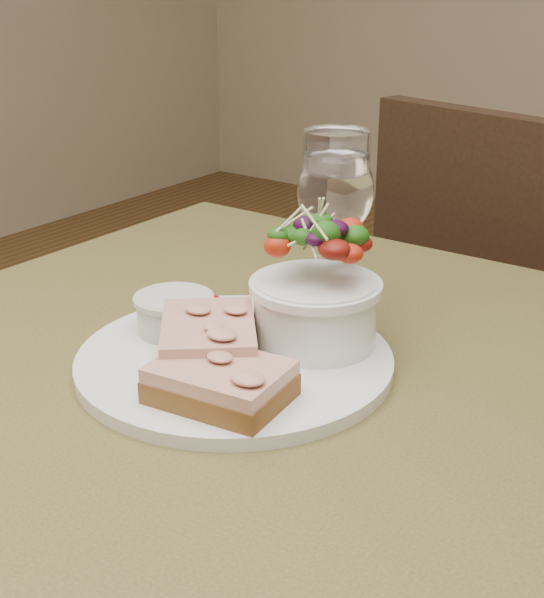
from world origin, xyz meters
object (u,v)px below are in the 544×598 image
Objects in this scene: sandwich_back at (209,338)px; ramekin at (174,312)px; wine_glass at (335,197)px; cafe_table at (259,466)px; salad_bowl at (316,283)px; sandwich_front at (220,382)px; chair_far at (529,460)px; dinner_plate at (235,360)px.

sandwich_back is 0.08m from ramekin.
wine_glass is (0.08, 0.15, 0.09)m from ramekin.
cafe_table is 5.85× the size of sandwich_back.
salad_bowl is at bearing 24.47° from ramekin.
sandwich_back reaches higher than sandwich_front.
chair_far is 6.58× the size of sandwich_back.
salad_bowl reaches higher than dinner_plate.
cafe_table is 7.05× the size of sandwich_front.
sandwich_back is at bearing -94.34° from wine_glass.
sandwich_front is at bearing 102.37° from chair_far.
wine_glass is at bearing 112.65° from salad_bowl.
dinner_plate is (-0.02, -0.01, 0.11)m from cafe_table.
wine_glass is (-0.06, -0.57, 0.58)m from chair_far.
sandwich_back is 1.08× the size of salad_bowl.
sandwich_front is 0.83× the size of sandwich_back.
chair_far reaches higher than ramekin.
chair_far reaches higher than sandwich_back.
chair_far is at bearing 78.73° from ramekin.
wine_glass is at bearing 92.45° from sandwich_front.
ramekin is at bearing -155.53° from salad_bowl.
chair_far is at bearing 134.52° from sandwich_back.
chair_far is 5.14× the size of wine_glass.
salad_bowl is (-0.02, -0.66, 0.53)m from chair_far.
chair_far is 0.88m from ramekin.
sandwich_back is 0.20m from wine_glass.
chair_far is at bearing 84.87° from dinner_plate.
sandwich_back is at bearing -25.04° from ramekin.
dinner_plate is at bearing 113.85° from sandwich_front.
sandwich_front reaches higher than cafe_table.
dinner_plate is (-0.06, -0.72, 0.46)m from chair_far.
chair_far is 0.85m from salad_bowl.
salad_bowl reaches higher than ramekin.
cafe_table is at bearing -112.66° from salad_bowl.
dinner_plate is 0.10m from salad_bowl.
dinner_plate is at bearing 98.96° from chair_far.
chair_far is at bearing 84.00° from wine_glass.
wine_glass reaches higher than cafe_table.
salad_bowl reaches higher than sandwich_front.
sandwich_back is (-0.07, -0.75, 0.49)m from chair_far.
dinner_plate is at bearing -161.69° from cafe_table.
dinner_plate is 0.04m from sandwich_back.
sandwich_back is at bearing -120.98° from salad_bowl.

